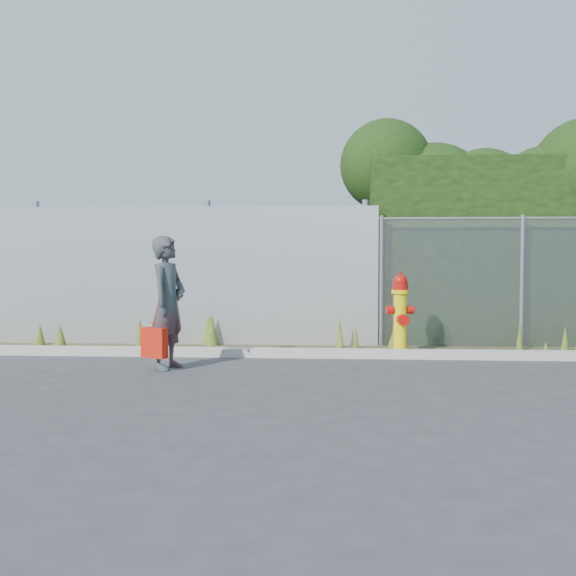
# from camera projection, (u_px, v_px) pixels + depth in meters

# --- Properties ---
(ground) EXTENTS (80.00, 80.00, 0.00)m
(ground) POSITION_uv_depth(u_px,v_px,m) (306.00, 380.00, 8.36)
(ground) COLOR #363639
(ground) RESTS_ON ground
(curb) EXTENTS (16.00, 0.22, 0.12)m
(curb) POSITION_uv_depth(u_px,v_px,m) (311.00, 353.00, 10.15)
(curb) COLOR #B1A89F
(curb) RESTS_ON ground
(weed_strip) EXTENTS (16.00, 1.29, 0.54)m
(weed_strip) POSITION_uv_depth(u_px,v_px,m) (290.00, 341.00, 10.89)
(weed_strip) COLOR #423B25
(weed_strip) RESTS_ON ground
(corrugated_fence) EXTENTS (8.50, 0.21, 2.30)m
(corrugated_fence) POSITION_uv_depth(u_px,v_px,m) (111.00, 276.00, 11.52)
(corrugated_fence) COLOR silver
(corrugated_fence) RESTS_ON ground
(fire_hydrant) EXTENTS (0.40, 0.36, 1.20)m
(fire_hydrant) POSITION_uv_depth(u_px,v_px,m) (400.00, 315.00, 10.34)
(fire_hydrant) COLOR yellow
(fire_hydrant) RESTS_ON ground
(woman) EXTENTS (0.55, 0.70, 1.69)m
(woman) POSITION_uv_depth(u_px,v_px,m) (168.00, 303.00, 9.15)
(woman) COLOR #0F6262
(woman) RESTS_ON ground
(red_tote_bag) EXTENTS (0.34, 0.13, 0.45)m
(red_tote_bag) POSITION_uv_depth(u_px,v_px,m) (154.00, 343.00, 8.98)
(red_tote_bag) COLOR red
(black_shoulder_bag) EXTENTS (0.21, 0.09, 0.16)m
(black_shoulder_bag) POSITION_uv_depth(u_px,v_px,m) (171.00, 295.00, 9.33)
(black_shoulder_bag) COLOR black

